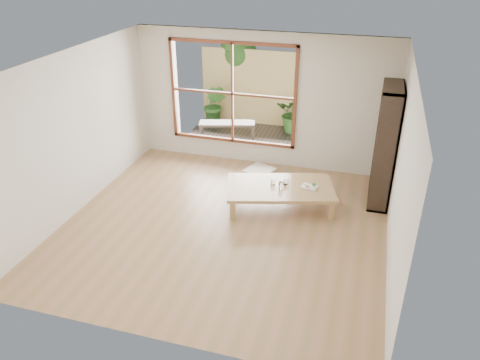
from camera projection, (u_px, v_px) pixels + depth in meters
The scene contains 15 objects.
ground at pixel (225, 225), 7.48m from camera, with size 5.00×5.00×0.00m, color #A67653.
low_table at pixel (280, 189), 7.84m from camera, with size 1.97×1.44×0.39m.
floor_cushion at pixel (260, 171), 9.12m from camera, with size 0.49×0.49×0.07m, color silver.
bookshelf at pixel (385, 146), 7.72m from camera, with size 0.33×0.92×2.04m, color #30231A.
glass_tall at pixel (281, 185), 7.72m from camera, with size 0.07×0.07×0.12m, color silver.
glass_mid at pixel (285, 182), 7.84m from camera, with size 0.06×0.06×0.09m, color silver.
glass_short at pixel (286, 181), 7.88m from camera, with size 0.07×0.07×0.09m, color silver.
glass_small at pixel (273, 182), 7.85m from camera, with size 0.07×0.07×0.09m, color silver.
food_tray at pixel (310, 186), 7.78m from camera, with size 0.29×0.23×0.08m.
deck at pixel (248, 139), 10.66m from camera, with size 2.80×2.00×0.05m, color #332B25.
garden_bench at pixel (227, 125), 10.46m from camera, with size 1.29×0.69×0.39m.
bamboo_fence at pixel (259, 88), 11.09m from camera, with size 2.80×0.06×1.80m, color tan.
shrub_right at pixel (295, 113), 10.77m from camera, with size 0.83×0.72×0.92m, color #325F23.
shrub_left at pixel (215, 105), 11.18m from camera, with size 0.55×0.44×1.00m, color #325F23.
garden_tree at pixel (235, 53), 11.18m from camera, with size 1.04×0.85×2.22m.
Camera 1 is at (1.99, -5.98, 4.10)m, focal length 35.00 mm.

